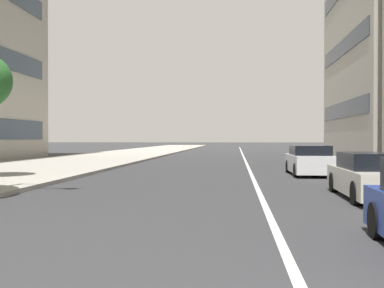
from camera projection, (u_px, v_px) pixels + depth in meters
sidewalk_right_plaza at (72, 162)px, 33.01m from camera, size 160.00×8.85×0.15m
lane_centre_stripe at (245, 161)px, 36.94m from camera, size 110.00×0.16×0.01m
car_following_behind at (374, 177)px, 13.74m from camera, size 4.68×1.90×1.29m
car_far_down_avenue at (310, 161)px, 22.47m from camera, size 4.53×1.86×1.37m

